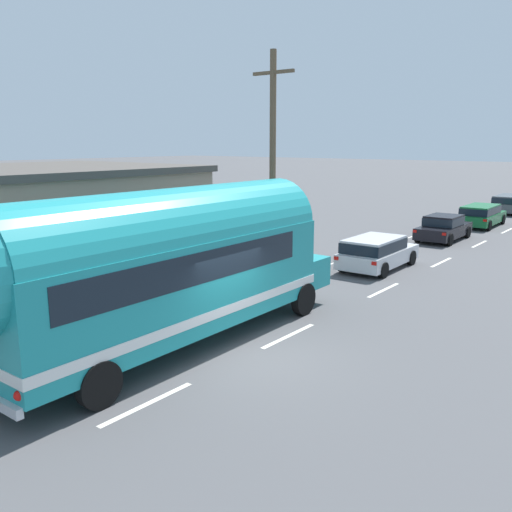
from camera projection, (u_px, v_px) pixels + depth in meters
name	position (u px, v px, depth m)	size (l,w,h in m)	color
ground_plane	(249.00, 355.00, 13.59)	(300.00, 300.00, 0.00)	#4C4C4F
lane_markings	(383.00, 256.00, 25.37)	(3.82, 80.00, 0.01)	silver
utility_pole	(273.00, 164.00, 20.28)	(1.80, 0.24, 8.50)	brown
painted_bus	(161.00, 264.00, 13.32)	(2.73, 12.12, 4.12)	teal
car_lead	(376.00, 251.00, 22.63)	(2.06, 4.39, 1.37)	silver
car_second	(444.00, 227.00, 29.41)	(1.94, 4.49, 1.37)	black
car_third	(481.00, 214.00, 34.17)	(2.03, 4.84, 1.37)	#196633
car_fourth	(510.00, 203.00, 40.63)	(2.09, 4.74, 1.37)	#474C51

